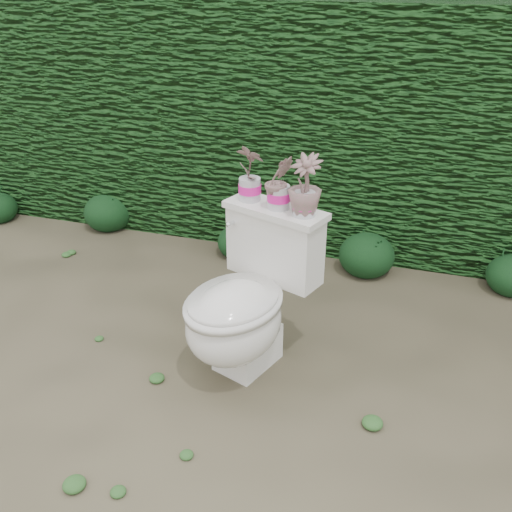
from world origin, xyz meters
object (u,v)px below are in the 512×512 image
(potted_plant_center, at_px, (279,184))
(potted_plant_right, at_px, (305,187))
(toilet, at_px, (245,305))
(potted_plant_left, at_px, (250,174))

(potted_plant_center, distance_m, potted_plant_right, 0.14)
(toilet, xyz_separation_m, potted_plant_right, (0.23, 0.17, 0.56))
(toilet, distance_m, potted_plant_left, 0.62)
(potted_plant_right, bearing_deg, potted_plant_center, -179.01)
(potted_plant_left, height_order, potted_plant_center, potted_plant_left)
(potted_plant_center, height_order, potted_plant_right, potted_plant_right)
(toilet, bearing_deg, potted_plant_center, 85.80)
(potted_plant_left, bearing_deg, potted_plant_right, 179.62)
(toilet, xyz_separation_m, potted_plant_center, (0.10, 0.22, 0.54))
(potted_plant_center, bearing_deg, toilet, -146.33)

